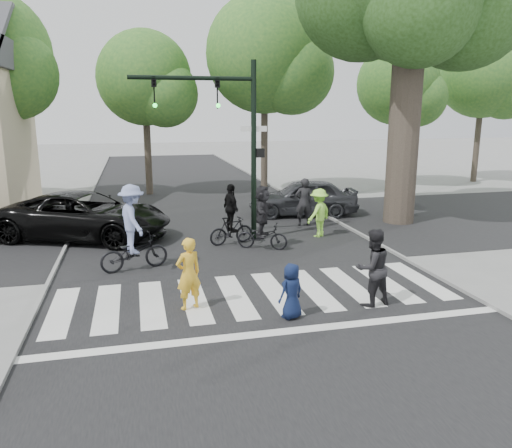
# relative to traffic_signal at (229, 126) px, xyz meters

# --- Properties ---
(ground) EXTENTS (120.00, 120.00, 0.00)m
(ground) POSITION_rel_traffic_signal_xyz_m (-0.35, -6.20, -3.90)
(ground) COLOR gray
(ground) RESTS_ON ground
(road_stem) EXTENTS (10.00, 70.00, 0.01)m
(road_stem) POSITION_rel_traffic_signal_xyz_m (-0.35, -1.20, -3.90)
(road_stem) COLOR black
(road_stem) RESTS_ON ground
(road_cross) EXTENTS (70.00, 10.00, 0.01)m
(road_cross) POSITION_rel_traffic_signal_xyz_m (-0.35, 1.80, -3.89)
(road_cross) COLOR black
(road_cross) RESTS_ON ground
(curb_left) EXTENTS (0.10, 70.00, 0.10)m
(curb_left) POSITION_rel_traffic_signal_xyz_m (-5.40, -1.20, -3.85)
(curb_left) COLOR gray
(curb_left) RESTS_ON ground
(curb_right) EXTENTS (0.10, 70.00, 0.10)m
(curb_right) POSITION_rel_traffic_signal_xyz_m (4.70, -1.20, -3.85)
(curb_right) COLOR gray
(curb_right) RESTS_ON ground
(crosswalk) EXTENTS (10.00, 3.85, 0.01)m
(crosswalk) POSITION_rel_traffic_signal_xyz_m (-0.35, -5.54, -3.89)
(crosswalk) COLOR silver
(crosswalk) RESTS_ON ground
(traffic_signal) EXTENTS (4.45, 0.29, 6.00)m
(traffic_signal) POSITION_rel_traffic_signal_xyz_m (0.00, 0.00, 0.00)
(traffic_signal) COLOR black
(traffic_signal) RESTS_ON ground
(bg_tree_2) EXTENTS (5.04, 4.80, 8.40)m
(bg_tree_2) POSITION_rel_traffic_signal_xyz_m (-2.11, 10.42, 1.88)
(bg_tree_2) COLOR brown
(bg_tree_2) RESTS_ON ground
(bg_tree_3) EXTENTS (6.30, 6.00, 10.20)m
(bg_tree_3) POSITION_rel_traffic_signal_xyz_m (3.95, 9.07, 3.04)
(bg_tree_3) COLOR brown
(bg_tree_3) RESTS_ON ground
(bg_tree_4) EXTENTS (4.83, 4.60, 8.15)m
(bg_tree_4) POSITION_rel_traffic_signal_xyz_m (11.88, 9.93, 1.73)
(bg_tree_4) COLOR brown
(bg_tree_4) RESTS_ON ground
(bg_tree_5) EXTENTS (5.67, 5.40, 9.30)m
(bg_tree_5) POSITION_rel_traffic_signal_xyz_m (17.92, 10.50, 2.46)
(bg_tree_5) COLOR brown
(bg_tree_5) RESTS_ON ground
(pedestrian_woman) EXTENTS (0.71, 0.60, 1.67)m
(pedestrian_woman) POSITION_rel_traffic_signal_xyz_m (-2.03, -5.71, -3.07)
(pedestrian_woman) COLOR yellow
(pedestrian_woman) RESTS_ON ground
(pedestrian_child) EXTENTS (0.71, 0.61, 1.23)m
(pedestrian_child) POSITION_rel_traffic_signal_xyz_m (0.06, -6.76, -3.28)
(pedestrian_child) COLOR #0F1A3C
(pedestrian_child) RESTS_ON ground
(pedestrian_adult) EXTENTS (0.99, 0.83, 1.81)m
(pedestrian_adult) POSITION_rel_traffic_signal_xyz_m (2.09, -6.48, -3.00)
(pedestrian_adult) COLOR black
(pedestrian_adult) RESTS_ON ground
(cyclist_left) EXTENTS (2.03, 1.40, 2.43)m
(cyclist_left) POSITION_rel_traffic_signal_xyz_m (-3.21, -2.51, -2.85)
(cyclist_left) COLOR black
(cyclist_left) RESTS_ON ground
(cyclist_mid) EXTENTS (1.63, 1.02, 2.05)m
(cyclist_mid) POSITION_rel_traffic_signal_xyz_m (-0.04, -0.45, -3.06)
(cyclist_mid) COLOR black
(cyclist_mid) RESTS_ON ground
(cyclist_right) EXTENTS (1.73, 1.59, 2.09)m
(cyclist_right) POSITION_rel_traffic_signal_xyz_m (0.82, -1.28, -2.97)
(cyclist_right) COLOR black
(cyclist_right) RESTS_ON ground
(car_suv) EXTENTS (6.50, 4.86, 1.64)m
(car_suv) POSITION_rel_traffic_signal_xyz_m (-4.86, 1.46, -3.08)
(car_suv) COLOR black
(car_suv) RESTS_ON ground
(car_grey) EXTENTS (4.81, 2.54, 1.56)m
(car_grey) POSITION_rel_traffic_signal_xyz_m (3.83, 3.47, -3.12)
(car_grey) COLOR #313236
(car_grey) RESTS_ON ground
(bystander_hivis) EXTENTS (1.28, 1.14, 1.72)m
(bystander_hivis) POSITION_rel_traffic_signal_xyz_m (3.18, -0.16, -3.04)
(bystander_hivis) COLOR #A6FF4D
(bystander_hivis) RESTS_ON ground
(bystander_dark) EXTENTS (0.69, 0.46, 1.87)m
(bystander_dark) POSITION_rel_traffic_signal_xyz_m (3.21, 1.59, -2.97)
(bystander_dark) COLOR black
(bystander_dark) RESTS_ON ground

